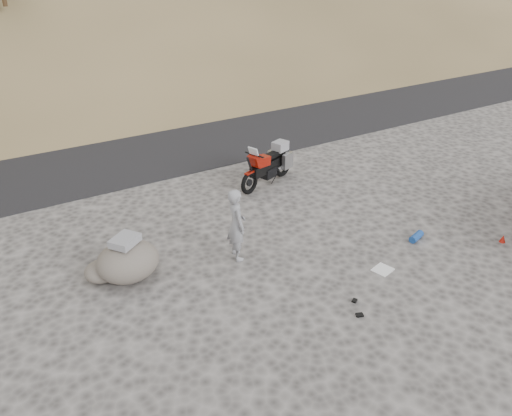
{
  "coord_description": "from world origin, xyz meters",
  "views": [
    {
      "loc": [
        -6.16,
        -7.5,
        6.29
      ],
      "look_at": [
        -1.09,
        0.98,
        1.0
      ],
      "focal_mm": 35.0,
      "sensor_mm": 36.0,
      "label": 1
    }
  ],
  "objects": [
    {
      "name": "road",
      "position": [
        0.0,
        9.0,
        0.0
      ],
      "size": [
        120.0,
        7.0,
        0.05
      ],
      "primitive_type": "cube",
      "color": "black",
      "rests_on": "ground"
    },
    {
      "name": "man",
      "position": [
        -1.7,
        0.81,
        0.0
      ],
      "size": [
        0.49,
        0.67,
        1.69
      ],
      "primitive_type": "imported",
      "rotation": [
        0.0,
        0.0,
        1.42
      ],
      "color": "gray",
      "rests_on": "ground"
    },
    {
      "name": "gear_white_cloth",
      "position": [
        0.77,
        -1.27,
        0.01
      ],
      "size": [
        0.49,
        0.46,
        0.01
      ],
      "primitive_type": "cube",
      "rotation": [
        0.0,
        0.0,
        0.26
      ],
      "color": "white",
      "rests_on": "ground"
    },
    {
      "name": "gear_funnel",
      "position": [
        4.01,
        -1.87,
        0.09
      ],
      "size": [
        0.18,
        0.18,
        0.19
      ],
      "primitive_type": "cone",
      "rotation": [
        0.0,
        0.0,
        -0.26
      ],
      "color": "#AC160B",
      "rests_on": "ground"
    },
    {
      "name": "ground",
      "position": [
        0.0,
        0.0,
        0.0
      ],
      "size": [
        140.0,
        140.0,
        0.0
      ],
      "primitive_type": "plane",
      "color": "#403D3B",
      "rests_on": "ground"
    },
    {
      "name": "boulder",
      "position": [
        -4.03,
        1.25,
        0.45
      ],
      "size": [
        1.65,
        1.55,
        1.03
      ],
      "rotation": [
        0.0,
        0.0,
        0.41
      ],
      "color": "#57514B",
      "rests_on": "ground"
    },
    {
      "name": "small_rock",
      "position": [
        -4.53,
        1.49,
        0.22
      ],
      "size": [
        0.95,
        0.91,
        0.45
      ],
      "rotation": [
        0.0,
        0.0,
        0.41
      ],
      "color": "#57514B",
      "rests_on": "ground"
    },
    {
      "name": "motorcycle",
      "position": [
        1.0,
        3.74,
        0.58
      ],
      "size": [
        2.19,
        1.11,
        1.36
      ],
      "rotation": [
        0.0,
        0.0,
        0.36
      ],
      "color": "black",
      "rests_on": "ground"
    },
    {
      "name": "gear_blue_mat",
      "position": [
        2.32,
        -0.76,
        0.09
      ],
      "size": [
        0.47,
        0.3,
        0.18
      ],
      "primitive_type": "cylinder",
      "rotation": [
        0.0,
        1.57,
        0.3
      ],
      "color": "navy",
      "rests_on": "ground"
    },
    {
      "name": "gear_glove_b",
      "position": [
        -0.46,
        -1.78,
        0.02
      ],
      "size": [
        0.14,
        0.13,
        0.04
      ],
      "primitive_type": "cube",
      "rotation": [
        0.0,
        0.0,
        0.51
      ],
      "color": "black",
      "rests_on": "ground"
    },
    {
      "name": "gear_glove_a",
      "position": [
        -0.67,
        -2.16,
        0.02
      ],
      "size": [
        0.16,
        0.14,
        0.04
      ],
      "primitive_type": "cube",
      "rotation": [
        0.0,
        0.0,
        -0.35
      ],
      "color": "black",
      "rests_on": "ground"
    }
  ]
}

